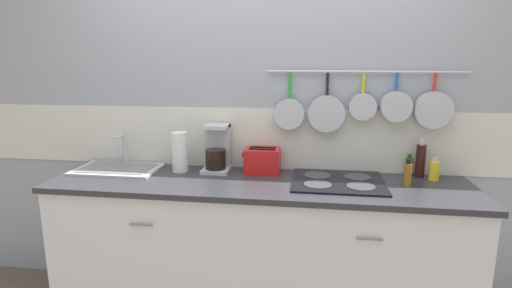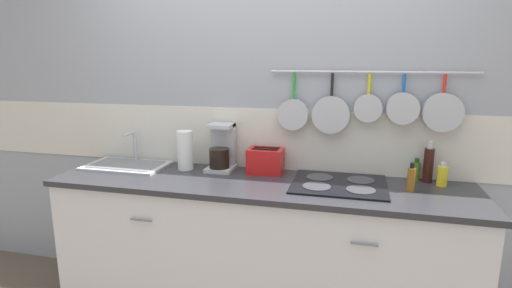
% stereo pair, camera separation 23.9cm
% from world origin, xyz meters
% --- Properties ---
extents(wall_back, '(7.20, 0.16, 2.60)m').
position_xyz_m(wall_back, '(0.01, 0.35, 1.27)').
color(wall_back, '#999EA8').
rests_on(wall_back, ground_plane).
extents(cabinet_base, '(2.54, 0.59, 0.88)m').
position_xyz_m(cabinet_base, '(0.00, -0.00, 0.44)').
color(cabinet_base, silver).
rests_on(cabinet_base, ground_plane).
extents(countertop, '(2.58, 0.62, 0.03)m').
position_xyz_m(countertop, '(0.00, 0.00, 0.90)').
color(countertop, '#2D2D33').
rests_on(countertop, cabinet_base).
extents(sink_basin, '(0.55, 0.34, 0.23)m').
position_xyz_m(sink_basin, '(-0.97, 0.12, 0.93)').
color(sink_basin, '#B7BABF').
rests_on(sink_basin, countertop).
extents(paper_towel_roll, '(0.10, 0.10, 0.26)m').
position_xyz_m(paper_towel_roll, '(-0.55, 0.16, 1.05)').
color(paper_towel_roll, white).
rests_on(paper_towel_roll, countertop).
extents(coffee_maker, '(0.18, 0.20, 0.31)m').
position_xyz_m(coffee_maker, '(-0.31, 0.22, 1.05)').
color(coffee_maker, '#B7BABF').
rests_on(coffee_maker, countertop).
extents(toaster, '(0.24, 0.16, 0.17)m').
position_xyz_m(toaster, '(-0.00, 0.21, 1.00)').
color(toaster, red).
rests_on(toaster, countertop).
extents(cooktop, '(0.55, 0.47, 0.01)m').
position_xyz_m(cooktop, '(0.48, 0.06, 0.92)').
color(cooktop, black).
rests_on(cooktop, countertop).
extents(bottle_hot_sauce, '(0.04, 0.04, 0.17)m').
position_xyz_m(bottle_hot_sauce, '(0.88, 0.04, 0.99)').
color(bottle_hot_sauce, '#8C5919').
rests_on(bottle_hot_sauce, countertop).
extents(bottle_olive_oil, '(0.04, 0.04, 0.14)m').
position_xyz_m(bottle_olive_oil, '(0.94, 0.27, 0.98)').
color(bottle_olive_oil, '#4C721E').
rests_on(bottle_olive_oil, countertop).
extents(bottle_sesame_oil, '(0.06, 0.06, 0.26)m').
position_xyz_m(bottle_sesame_oil, '(1.00, 0.25, 1.03)').
color(bottle_sesame_oil, '#33140F').
rests_on(bottle_sesame_oil, countertop).
extents(bottle_cooking_wine, '(0.06, 0.06, 0.14)m').
position_xyz_m(bottle_cooking_wine, '(1.07, 0.19, 0.98)').
color(bottle_cooking_wine, yellow).
rests_on(bottle_cooking_wine, countertop).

